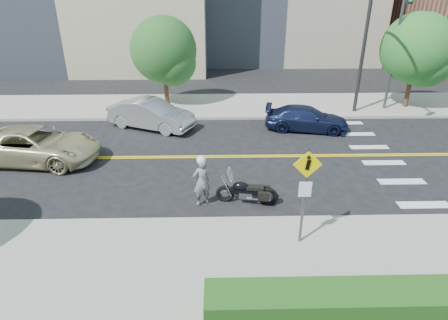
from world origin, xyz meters
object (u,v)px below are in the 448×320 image
at_px(pedestrian_sign, 305,187).
at_px(parked_car_silver, 151,114).
at_px(motorcycle, 247,187).
at_px(motorcyclist, 202,180).
at_px(parked_car_blue, 306,118).
at_px(suv, 35,145).

xyz_separation_m(pedestrian_sign, parked_car_silver, (-5.83, 10.09, -1.20)).
relative_size(pedestrian_sign, motorcycle, 1.43).
bearing_deg(parked_car_silver, motorcycle, -125.02).
height_order(pedestrian_sign, motorcyclist, pedestrian_sign).
bearing_deg(parked_car_silver, motorcyclist, -134.52).
relative_size(pedestrian_sign, parked_car_blue, 0.70).
relative_size(motorcyclist, parked_car_blue, 0.43).
distance_m(pedestrian_sign, motorcycle, 3.07).
xyz_separation_m(pedestrian_sign, suv, (-10.12, 6.02, -1.21)).
bearing_deg(pedestrian_sign, parked_car_blue, 76.45).
height_order(motorcycle, suv, suv).
height_order(pedestrian_sign, suv, pedestrian_sign).
bearing_deg(parked_car_blue, motorcyclist, 154.88).
bearing_deg(motorcyclist, parked_car_blue, -148.96).
bearing_deg(motorcycle, parked_car_silver, 129.68).
distance_m(motorcycle, suv, 9.48).
xyz_separation_m(motorcyclist, suv, (-7.21, 3.63, -0.17)).
bearing_deg(suv, parked_car_silver, -39.53).
bearing_deg(suv, motorcycle, -105.34).
distance_m(pedestrian_sign, parked_car_silver, 11.71).
distance_m(motorcycle, parked_car_silver, 8.89).
bearing_deg(motorcyclist, motorcycle, 157.93).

